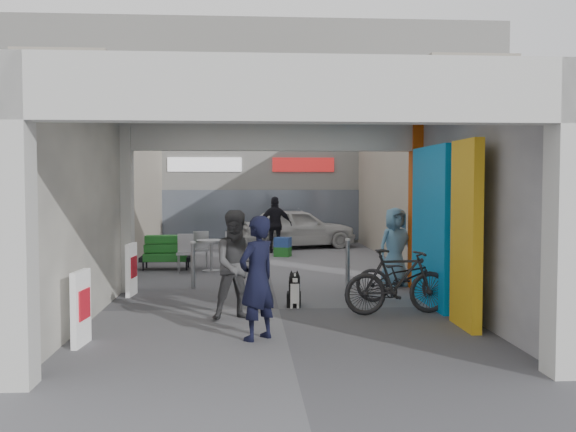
{
  "coord_description": "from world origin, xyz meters",
  "views": [
    {
      "loc": [
        -0.56,
        -10.87,
        2.17
      ],
      "look_at": [
        0.22,
        1.0,
        1.54
      ],
      "focal_mm": 40.0,
      "sensor_mm": 36.0,
      "label": 1
    }
  ],
  "objects": [
    {
      "name": "ground",
      "position": [
        0.0,
        0.0,
        0.0
      ],
      "size": [
        90.0,
        90.0,
        0.0
      ],
      "primitive_type": "plane",
      "color": "#59595F",
      "rests_on": "ground"
    },
    {
      "name": "arcade_canopy",
      "position": [
        0.54,
        -0.82,
        2.3
      ],
      "size": [
        6.4,
        6.45,
        6.4
      ],
      "color": "beige",
      "rests_on": "ground"
    },
    {
      "name": "far_building",
      "position": [
        -0.0,
        13.99,
        3.99
      ],
      "size": [
        18.0,
        4.08,
        8.0
      ],
      "color": "silver",
      "rests_on": "ground"
    },
    {
      "name": "plaza_bldg_left",
      "position": [
        -4.5,
        7.5,
        2.5
      ],
      "size": [
        2.0,
        9.0,
        5.0
      ],
      "primitive_type": "cube",
      "color": "#A09785",
      "rests_on": "ground"
    },
    {
      "name": "plaza_bldg_right",
      "position": [
        4.5,
        7.5,
        2.5
      ],
      "size": [
        2.0,
        9.0,
        5.0
      ],
      "primitive_type": "cube",
      "color": "#A09785",
      "rests_on": "ground"
    },
    {
      "name": "bollard_left",
      "position": [
        -1.64,
        2.24,
        0.47
      ],
      "size": [
        0.09,
        0.09,
        0.95
      ],
      "primitive_type": "cylinder",
      "color": "gray",
      "rests_on": "ground"
    },
    {
      "name": "bollard_center",
      "position": [
        -0.1,
        2.6,
        0.42
      ],
      "size": [
        0.09,
        0.09,
        0.84
      ],
      "primitive_type": "cylinder",
      "color": "gray",
      "rests_on": "ground"
    },
    {
      "name": "bollard_right",
      "position": [
        1.55,
        2.25,
        0.49
      ],
      "size": [
        0.09,
        0.09,
        0.98
      ],
      "primitive_type": "cylinder",
      "color": "gray",
      "rests_on": "ground"
    },
    {
      "name": "advert_board_near",
      "position": [
        -2.75,
        -2.28,
        0.51
      ],
      "size": [
        0.15,
        0.56,
        1.0
      ],
      "rotation": [
        0.0,
        0.0,
        -0.11
      ],
      "color": "silver",
      "rests_on": "ground"
    },
    {
      "name": "advert_board_far",
      "position": [
        -2.75,
        1.49,
        0.51
      ],
      "size": [
        0.14,
        0.56,
        1.0
      ],
      "rotation": [
        0.0,
        0.0,
        -0.1
      ],
      "color": "silver",
      "rests_on": "ground"
    },
    {
      "name": "cafe_set",
      "position": [
        -1.52,
        5.07,
        0.32
      ],
      "size": [
        1.52,
        1.23,
        0.92
      ],
      "rotation": [
        0.0,
        0.0,
        0.33
      ],
      "color": "#98979C",
      "rests_on": "ground"
    },
    {
      "name": "produce_stand",
      "position": [
        -2.55,
        5.23,
        0.33
      ],
      "size": [
        1.27,
        0.69,
        0.83
      ],
      "rotation": [
        0.0,
        0.0,
        0.21
      ],
      "color": "black",
      "rests_on": "ground"
    },
    {
      "name": "crate_stack",
      "position": [
        0.52,
        7.77,
        0.28
      ],
      "size": [
        0.54,
        0.49,
        0.56
      ],
      "rotation": [
        0.0,
        0.0,
        -0.36
      ],
      "color": "#1A5B1D",
      "rests_on": "ground"
    },
    {
      "name": "border_collie",
      "position": [
        0.28,
        0.14,
        0.26
      ],
      "size": [
        0.24,
        0.47,
        0.65
      ],
      "rotation": [
        0.0,
        0.0,
        -0.1
      ],
      "color": "black",
      "rests_on": "ground"
    },
    {
      "name": "man_with_dog",
      "position": [
        -0.41,
        -2.13,
        0.86
      ],
      "size": [
        0.73,
        0.73,
        1.71
      ],
      "primitive_type": "imported",
      "rotation": [
        0.0,
        0.0,
        3.91
      ],
      "color": "black",
      "rests_on": "ground"
    },
    {
      "name": "man_back_turned",
      "position": [
        -0.68,
        -0.81,
        0.86
      ],
      "size": [
        0.97,
        0.84,
        1.73
      ],
      "primitive_type": "imported",
      "rotation": [
        0.0,
        0.0,
        0.24
      ],
      "color": "#424244",
      "rests_on": "ground"
    },
    {
      "name": "man_elderly",
      "position": [
        2.56,
        2.29,
        0.82
      ],
      "size": [
        0.93,
        0.76,
        1.64
      ],
      "primitive_type": "imported",
      "rotation": [
        0.0,
        0.0,
        0.34
      ],
      "color": "#5F94B8",
      "rests_on": "ground"
    },
    {
      "name": "man_crates",
      "position": [
        0.35,
        8.79,
        0.87
      ],
      "size": [
        1.03,
        0.46,
        1.73
      ],
      "primitive_type": "imported",
      "rotation": [
        0.0,
        0.0,
        3.11
      ],
      "color": "black",
      "rests_on": "ground"
    },
    {
      "name": "bicycle_front",
      "position": [
        2.3,
        0.37,
        0.47
      ],
      "size": [
        1.89,
        1.14,
        0.94
      ],
      "primitive_type": "imported",
      "rotation": [
        0.0,
        0.0,
        1.26
      ],
      "color": "black",
      "rests_on": "ground"
    },
    {
      "name": "bicycle_rear",
      "position": [
        1.93,
        -0.57,
        0.54
      ],
      "size": [
        1.84,
        0.69,
        1.08
      ],
      "primitive_type": "imported",
      "rotation": [
        0.0,
        0.0,
        1.68
      ],
      "color": "black",
      "rests_on": "ground"
    },
    {
      "name": "white_van",
      "position": [
        1.11,
        10.21,
        0.67
      ],
      "size": [
        4.19,
        2.58,
        1.33
      ],
      "primitive_type": "imported",
      "rotation": [
        0.0,
        0.0,
        1.85
      ],
      "color": "silver",
      "rests_on": "ground"
    }
  ]
}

